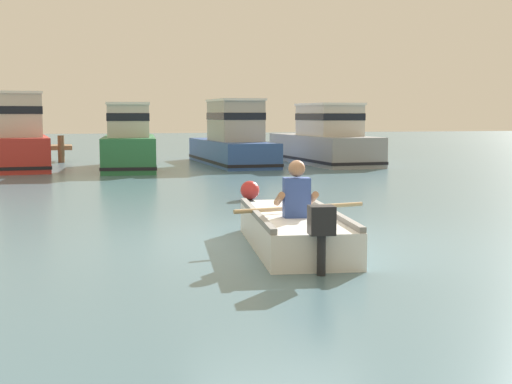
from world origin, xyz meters
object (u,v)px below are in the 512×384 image
object	(u,v)px
rowboat_with_person	(293,229)
moored_boat_blue	(232,141)
moored_boat_grey	(324,141)
moored_boat_red	(21,141)
moored_boat_green	(129,144)
mooring_buoy	(250,190)

from	to	relation	value
rowboat_with_person	moored_boat_blue	xyz separation A→B (m)	(2.91, 16.07, 0.60)
moored_boat_grey	moored_boat_red	bearing A→B (deg)	-177.78
moored_boat_green	moored_boat_grey	bearing A→B (deg)	8.55
rowboat_with_person	mooring_buoy	xyz separation A→B (m)	(0.81, 5.46, -0.05)
moored_boat_green	mooring_buoy	world-z (taller)	moored_boat_green
moored_boat_green	mooring_buoy	xyz separation A→B (m)	(1.66, -9.30, -0.61)
moored_boat_red	moored_boat_green	xyz separation A→B (m)	(3.39, -0.67, -0.11)
moored_boat_red	mooring_buoy	size ratio (longest dim) A/B	11.91
mooring_buoy	rowboat_with_person	bearing A→B (deg)	-98.45
moored_boat_green	rowboat_with_person	bearing A→B (deg)	-86.70
rowboat_with_person	moored_boat_grey	distance (m)	17.06
rowboat_with_person	moored_boat_grey	bearing A→B (deg)	68.29
mooring_buoy	moored_boat_green	bearing A→B (deg)	100.13
moored_boat_green	moored_boat_grey	world-z (taller)	moored_boat_grey
moored_boat_red	moored_boat_grey	size ratio (longest dim) A/B	0.71
moored_boat_green	moored_boat_grey	distance (m)	7.24
moored_boat_red	mooring_buoy	bearing A→B (deg)	-63.12
rowboat_with_person	moored_boat_grey	world-z (taller)	moored_boat_grey
moored_boat_blue	mooring_buoy	bearing A→B (deg)	-101.21
rowboat_with_person	moored_boat_red	bearing A→B (deg)	105.36
moored_boat_blue	moored_boat_grey	bearing A→B (deg)	-3.91
rowboat_with_person	moored_boat_grey	size ratio (longest dim) A/B	0.55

